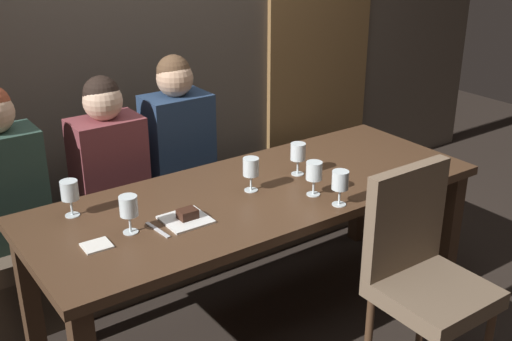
{
  "coord_description": "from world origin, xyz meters",
  "views": [
    {
      "loc": [
        -1.59,
        -2.22,
        1.99
      ],
      "look_at": [
        -0.01,
        0.01,
        0.84
      ],
      "focal_mm": 44.38,
      "sensor_mm": 36.0,
      "label": 1
    }
  ],
  "objects_px": {
    "wine_glass_center_back": "(298,153)",
    "fork_on_table": "(158,230)",
    "wine_glass_far_right": "(129,208)",
    "wine_glass_end_right": "(70,192)",
    "diner_redhead": "(2,172)",
    "dessert_plate": "(186,217)",
    "banquette_bench": "(190,229)",
    "diner_bearded": "(108,153)",
    "wine_glass_far_left": "(340,182)",
    "diner_far_end": "(177,131)",
    "wine_glass_end_left": "(251,168)",
    "wine_glass_center_front": "(314,172)",
    "dining_table": "(259,206)",
    "chair_near_side": "(421,266)"
  },
  "relations": [
    {
      "from": "wine_glass_center_back",
      "to": "dessert_plate",
      "type": "distance_m",
      "value": 0.72
    },
    {
      "from": "banquette_bench",
      "to": "chair_near_side",
      "type": "xyz_separation_m",
      "value": [
        0.34,
        -1.42,
        0.33
      ]
    },
    {
      "from": "diner_redhead",
      "to": "wine_glass_far_right",
      "type": "relative_size",
      "value": 4.85
    },
    {
      "from": "diner_far_end",
      "to": "wine_glass_far_left",
      "type": "xyz_separation_m",
      "value": [
        0.23,
        -1.07,
        0.02
      ]
    },
    {
      "from": "dining_table",
      "to": "diner_redhead",
      "type": "height_order",
      "value": "diner_redhead"
    },
    {
      "from": "wine_glass_center_back",
      "to": "dessert_plate",
      "type": "bearing_deg",
      "value": -170.32
    },
    {
      "from": "wine_glass_far_right",
      "to": "wine_glass_far_left",
      "type": "bearing_deg",
      "value": -18.99
    },
    {
      "from": "diner_far_end",
      "to": "wine_glass_far_left",
      "type": "relative_size",
      "value": 4.94
    },
    {
      "from": "banquette_bench",
      "to": "diner_bearded",
      "type": "height_order",
      "value": "diner_bearded"
    },
    {
      "from": "wine_glass_center_front",
      "to": "diner_far_end",
      "type": "bearing_deg",
      "value": 102.79
    },
    {
      "from": "wine_glass_center_back",
      "to": "fork_on_table",
      "type": "bearing_deg",
      "value": -171.2
    },
    {
      "from": "diner_bearded",
      "to": "wine_glass_end_left",
      "type": "distance_m",
      "value": 0.81
    },
    {
      "from": "diner_bearded",
      "to": "wine_glass_far_left",
      "type": "height_order",
      "value": "diner_bearded"
    },
    {
      "from": "wine_glass_far_right",
      "to": "diner_far_end",
      "type": "bearing_deg",
      "value": 49.96
    },
    {
      "from": "dessert_plate",
      "to": "wine_glass_end_left",
      "type": "bearing_deg",
      "value": 13.15
    },
    {
      "from": "wine_glass_end_left",
      "to": "wine_glass_center_back",
      "type": "relative_size",
      "value": 1.0
    },
    {
      "from": "wine_glass_center_back",
      "to": "wine_glass_far_left",
      "type": "xyz_separation_m",
      "value": [
        -0.07,
        -0.38,
        -0.0
      ]
    },
    {
      "from": "wine_glass_end_right",
      "to": "wine_glass_far_left",
      "type": "xyz_separation_m",
      "value": [
        1.02,
        -0.59,
        -0.0
      ]
    },
    {
      "from": "chair_near_side",
      "to": "wine_glass_center_front",
      "type": "height_order",
      "value": "chair_near_side"
    },
    {
      "from": "dining_table",
      "to": "wine_glass_far_right",
      "type": "height_order",
      "value": "wine_glass_far_right"
    },
    {
      "from": "diner_redhead",
      "to": "wine_glass_end_right",
      "type": "bearing_deg",
      "value": -70.76
    },
    {
      "from": "wine_glass_far_left",
      "to": "fork_on_table",
      "type": "height_order",
      "value": "wine_glass_far_left"
    },
    {
      "from": "wine_glass_center_front",
      "to": "diner_bearded",
      "type": "bearing_deg",
      "value": 125.34
    },
    {
      "from": "fork_on_table",
      "to": "dessert_plate",
      "type": "bearing_deg",
      "value": -1.03
    },
    {
      "from": "wine_glass_end_right",
      "to": "wine_glass_center_front",
      "type": "xyz_separation_m",
      "value": [
        1.0,
        -0.44,
        -0.0
      ]
    },
    {
      "from": "diner_far_end",
      "to": "wine_glass_center_front",
      "type": "distance_m",
      "value": 0.95
    },
    {
      "from": "wine_glass_center_front",
      "to": "wine_glass_center_back",
      "type": "distance_m",
      "value": 0.25
    },
    {
      "from": "wine_glass_end_left",
      "to": "wine_glass_center_front",
      "type": "xyz_separation_m",
      "value": [
        0.21,
        -0.21,
        -0.0
      ]
    },
    {
      "from": "diner_redhead",
      "to": "dessert_plate",
      "type": "bearing_deg",
      "value": -55.52
    },
    {
      "from": "dessert_plate",
      "to": "diner_redhead",
      "type": "bearing_deg",
      "value": 124.48
    },
    {
      "from": "wine_glass_far_right",
      "to": "wine_glass_center_front",
      "type": "bearing_deg",
      "value": -10.13
    },
    {
      "from": "wine_glass_end_right",
      "to": "dessert_plate",
      "type": "bearing_deg",
      "value": -40.65
    },
    {
      "from": "diner_far_end",
      "to": "banquette_bench",
      "type": "bearing_deg",
      "value": -43.56
    },
    {
      "from": "banquette_bench",
      "to": "wine_glass_end_right",
      "type": "height_order",
      "value": "wine_glass_end_right"
    },
    {
      "from": "wine_glass_center_back",
      "to": "fork_on_table",
      "type": "xyz_separation_m",
      "value": [
        -0.85,
        -0.13,
        -0.11
      ]
    },
    {
      "from": "wine_glass_far_right",
      "to": "dessert_plate",
      "type": "height_order",
      "value": "wine_glass_far_right"
    },
    {
      "from": "dining_table",
      "to": "dessert_plate",
      "type": "bearing_deg",
      "value": -169.91
    },
    {
      "from": "wine_glass_far_left",
      "to": "dessert_plate",
      "type": "height_order",
      "value": "wine_glass_far_left"
    },
    {
      "from": "banquette_bench",
      "to": "wine_glass_center_front",
      "type": "bearing_deg",
      "value": -78.76
    },
    {
      "from": "wine_glass_far_right",
      "to": "fork_on_table",
      "type": "relative_size",
      "value": 0.96
    },
    {
      "from": "wine_glass_end_left",
      "to": "wine_glass_center_front",
      "type": "relative_size",
      "value": 1.0
    },
    {
      "from": "chair_near_side",
      "to": "diner_bearded",
      "type": "height_order",
      "value": "diner_bearded"
    },
    {
      "from": "diner_bearded",
      "to": "wine_glass_center_back",
      "type": "bearing_deg",
      "value": -42.22
    },
    {
      "from": "diner_redhead",
      "to": "diner_far_end",
      "type": "bearing_deg",
      "value": 0.95
    },
    {
      "from": "wine_glass_far_right",
      "to": "wine_glass_end_right",
      "type": "distance_m",
      "value": 0.32
    },
    {
      "from": "dining_table",
      "to": "wine_glass_far_left",
      "type": "height_order",
      "value": "wine_glass_far_left"
    },
    {
      "from": "dining_table",
      "to": "wine_glass_end_left",
      "type": "xyz_separation_m",
      "value": [
        -0.03,
        0.02,
        0.2
      ]
    },
    {
      "from": "banquette_bench",
      "to": "wine_glass_end_right",
      "type": "bearing_deg",
      "value": -151.26
    },
    {
      "from": "dessert_plate",
      "to": "wine_glass_far_left",
      "type": "bearing_deg",
      "value": -22.4
    },
    {
      "from": "diner_far_end",
      "to": "wine_glass_far_right",
      "type": "height_order",
      "value": "diner_far_end"
    }
  ]
}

